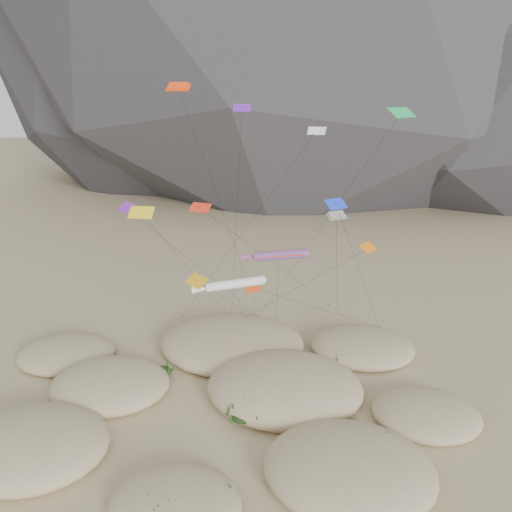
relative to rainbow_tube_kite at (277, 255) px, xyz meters
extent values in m
plane|color=#CCB789|center=(-3.09, -11.02, -12.84)|extent=(500.00, 500.00, 0.00)
ellipsoid|color=#2B2B30|center=(-40.09, 111.98, 31.16)|extent=(136.20, 127.83, 116.00)
ellipsoid|color=black|center=(52.91, 98.98, 25.16)|extent=(130.55, 126.41, 100.00)
ellipsoid|color=#CCB789|center=(-19.32, -15.79, -12.04)|extent=(13.01, 11.06, 3.55)
ellipsoid|color=#CCB789|center=(-5.93, -20.38, -12.34)|extent=(9.73, 8.27, 2.22)
ellipsoid|color=#CCB789|center=(6.79, -15.81, -12.05)|extent=(13.52, 11.49, 3.52)
ellipsoid|color=#CCB789|center=(-16.26, -6.33, -12.15)|extent=(12.02, 10.22, 3.08)
ellipsoid|color=#CCB789|center=(1.27, -5.32, -11.91)|extent=(15.43, 13.12, 4.14)
ellipsoid|color=#CCB789|center=(14.39, -7.74, -12.29)|extent=(9.92, 8.43, 2.46)
ellipsoid|color=#CCB789|center=(-5.24, 3.26, -12.06)|extent=(16.71, 14.21, 3.49)
ellipsoid|color=#CCB789|center=(9.75, 4.18, -12.23)|extent=(11.90, 10.12, 2.71)
ellipsoid|color=#CCB789|center=(-23.61, -0.58, -12.32)|extent=(10.94, 9.30, 2.29)
ellipsoid|color=black|center=(-19.90, -17.69, -11.94)|extent=(2.85, 2.44, 0.86)
ellipsoid|color=black|center=(-17.82, -14.26, -12.04)|extent=(2.56, 2.19, 0.77)
ellipsoid|color=black|center=(-6.76, -20.96, -12.24)|extent=(2.28, 1.95, 0.68)
ellipsoid|color=black|center=(-3.09, -19.55, -12.34)|extent=(1.86, 1.59, 0.56)
ellipsoid|color=black|center=(8.22, -13.53, -11.84)|extent=(3.60, 3.08, 1.08)
ellipsoid|color=black|center=(4.70, -15.87, -12.04)|extent=(1.99, 1.70, 0.60)
ellipsoid|color=black|center=(-14.52, -4.83, -12.04)|extent=(3.12, 2.67, 0.94)
ellipsoid|color=black|center=(-11.88, -3.47, -12.14)|extent=(2.38, 2.03, 0.71)
ellipsoid|color=black|center=(-0.74, -8.45, -11.74)|extent=(3.53, 3.02, 1.06)
ellipsoid|color=black|center=(2.11, -3.82, -11.84)|extent=(2.79, 2.38, 0.84)
ellipsoid|color=black|center=(-2.16, -10.15, -11.94)|extent=(2.67, 2.28, 0.80)
ellipsoid|color=black|center=(13.75, -8.77, -12.24)|extent=(2.53, 2.17, 0.76)
ellipsoid|color=black|center=(-5.83, 4.85, -11.84)|extent=(3.24, 2.77, 0.97)
ellipsoid|color=black|center=(-4.31, 2.35, -11.94)|extent=(2.72, 2.33, 0.82)
ellipsoid|color=black|center=(9.45, 4.31, -12.14)|extent=(2.67, 2.28, 0.80)
ellipsoid|color=black|center=(7.65, 0.98, -12.24)|extent=(2.15, 1.84, 0.64)
ellipsoid|color=black|center=(-24.93, 1.78, -12.34)|extent=(2.27, 1.94, 0.68)
ellipsoid|color=black|center=(-23.35, -0.38, -12.44)|extent=(2.15, 1.84, 0.64)
cylinder|color=#3F2D1E|center=(-6.29, 8.96, -12.69)|extent=(0.08, 0.08, 0.30)
cylinder|color=#3F2D1E|center=(-2.37, 14.98, -12.69)|extent=(0.08, 0.08, 0.30)
cylinder|color=#3F2D1E|center=(-1.19, 9.36, -12.69)|extent=(0.08, 0.08, 0.30)
cylinder|color=#3F2D1E|center=(6.46, 16.55, -12.69)|extent=(0.08, 0.08, 0.30)
cylinder|color=#3F2D1E|center=(8.20, 13.57, -12.69)|extent=(0.08, 0.08, 0.30)
cylinder|color=#3F2D1E|center=(-6.76, 11.22, -12.69)|extent=(0.08, 0.08, 0.30)
cylinder|color=#3F2D1E|center=(12.61, 10.47, -12.69)|extent=(0.08, 0.08, 0.30)
cylinder|color=#3F2D1E|center=(-13.18, 10.97, -12.69)|extent=(0.08, 0.08, 0.30)
cylinder|color=red|center=(0.24, 0.00, 0.03)|extent=(5.23, 1.08, 1.47)
sphere|color=red|center=(2.81, 0.07, 0.24)|extent=(0.99, 0.99, 0.99)
cone|color=red|center=(-2.58, -0.08, -0.22)|extent=(2.15, 0.90, 1.06)
cylinder|color=black|center=(-0.16, 5.25, -6.40)|extent=(0.83, 10.53, 12.89)
cylinder|color=silver|center=(-3.97, -3.17, -2.02)|extent=(5.57, 2.38, 1.26)
sphere|color=silver|center=(-1.33, -2.41, -1.80)|extent=(0.92, 0.92, 0.92)
cone|color=silver|center=(-6.88, -4.00, -2.29)|extent=(2.38, 1.38, 0.94)
cylinder|color=black|center=(-4.45, 3.81, -7.43)|extent=(0.99, 13.98, 10.84)
cube|color=#F63F0C|center=(-10.11, 2.81, 16.13)|extent=(2.45, 1.23, 0.71)
cube|color=#F63F0C|center=(-10.11, 2.81, 16.31)|extent=(2.07, 0.98, 0.69)
cylinder|color=black|center=(-6.64, 8.11, 1.65)|extent=(6.97, 10.64, 28.98)
cube|color=#FF571A|center=(5.84, 0.93, 4.01)|extent=(2.23, 1.85, 0.59)
cube|color=#FF571A|center=(5.84, 0.93, 4.20)|extent=(1.87, 1.53, 0.58)
cylinder|color=black|center=(6.61, 7.97, -4.42)|extent=(1.57, 14.11, 16.86)
cube|color=red|center=(-7.22, -2.44, 5.36)|extent=(2.21, 1.59, 0.68)
cube|color=red|center=(-7.22, -2.44, 5.21)|extent=(0.28, 0.23, 0.69)
cylinder|color=black|center=(-0.38, 7.06, -3.71)|extent=(13.71, 19.02, 18.17)
cube|color=green|center=(11.01, -0.44, 14.03)|extent=(2.80, 2.56, 0.86)
cube|color=green|center=(11.01, -0.44, 13.88)|extent=(0.37, 0.35, 0.86)
cylinder|color=black|center=(4.32, 7.27, 0.62)|extent=(13.41, 15.45, 26.84)
cube|color=orange|center=(8.66, -2.88, 2.05)|extent=(1.88, 2.08, 0.65)
cube|color=orange|center=(8.66, -2.88, 1.90)|extent=(0.27, 0.28, 0.64)
cylinder|color=black|center=(1.19, 3.04, -5.37)|extent=(14.98, 11.86, 14.86)
cube|color=yellow|center=(-13.56, -0.83, 4.32)|extent=(2.57, 1.38, 1.02)
cube|color=yellow|center=(-13.56, -0.83, 4.17)|extent=(0.32, 0.34, 0.84)
cylinder|color=black|center=(-10.16, 5.19, -4.23)|extent=(6.83, 12.08, 17.13)
cube|color=#1B3AEC|center=(5.29, -5.78, 6.76)|extent=(2.10, 1.94, 0.75)
cube|color=#1B3AEC|center=(5.29, -5.78, 6.61)|extent=(0.32, 0.33, 0.65)
cylinder|color=black|center=(8.95, 2.34, -3.01)|extent=(7.35, 16.28, 19.57)
cube|color=white|center=(3.64, 6.68, 11.79)|extent=(2.04, 1.27, 0.75)
cube|color=white|center=(3.64, 6.68, 11.64)|extent=(0.26, 0.27, 0.65)
cylinder|color=black|center=(-4.77, 8.82, -0.50)|extent=(16.84, 4.32, 24.60)
cube|color=purple|center=(-15.50, 0.22, 4.55)|extent=(2.17, 2.11, 0.84)
cube|color=purple|center=(-15.50, 0.22, 4.40)|extent=(0.37, 0.37, 0.68)
cylinder|color=black|center=(-8.34, 4.79, -4.12)|extent=(14.35, 9.17, 17.36)
cube|color=#691EB0|center=(-3.25, -1.49, 14.42)|extent=(1.73, 1.02, 0.67)
cube|color=#691EB0|center=(-3.25, -1.49, 14.27)|extent=(0.22, 0.24, 0.56)
cylinder|color=black|center=(-4.77, 3.73, 0.81)|extent=(3.06, 10.48, 27.21)
cube|color=#CE4913|center=(-2.27, -2.33, -2.68)|extent=(1.91, 1.95, 0.60)
cube|color=#CE4913|center=(-2.27, -2.33, -2.83)|extent=(0.25, 0.26, 0.61)
cylinder|color=black|center=(5.17, 4.07, -7.73)|extent=(14.90, 12.82, 10.13)
cube|color=gold|center=(-7.52, -3.80, -1.59)|extent=(2.59, 2.46, 0.84)
cube|color=gold|center=(-7.52, -3.80, -1.74)|extent=(0.36, 0.35, 0.81)
cylinder|color=black|center=(-4.35, 2.78, -7.19)|extent=(6.36, 13.19, 11.22)
camera|label=1|loc=(2.73, -47.82, 16.30)|focal=35.00mm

